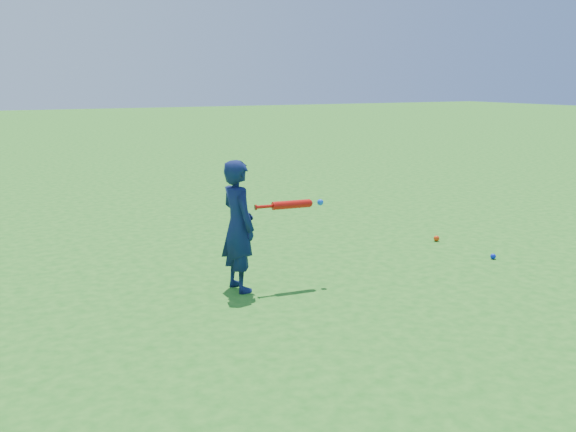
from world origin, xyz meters
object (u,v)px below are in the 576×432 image
object	(u,v)px
bat_swing	(294,204)
child	(238,226)
ground_ball_red	(436,238)
ground_ball_blue	(493,256)

from	to	relation	value
bat_swing	child	bearing A→B (deg)	175.36
ground_ball_red	child	bearing A→B (deg)	-168.65
ground_ball_red	bat_swing	world-z (taller)	bat_swing
child	bat_swing	distance (m)	0.57
child	ground_ball_red	size ratio (longest dim) A/B	17.41
ground_ball_blue	child	bearing A→B (deg)	173.37
ground_ball_blue	bat_swing	bearing A→B (deg)	174.13
child	bat_swing	world-z (taller)	child
bat_swing	ground_ball_red	bearing A→B (deg)	21.35
ground_ball_red	ground_ball_blue	world-z (taller)	ground_ball_red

